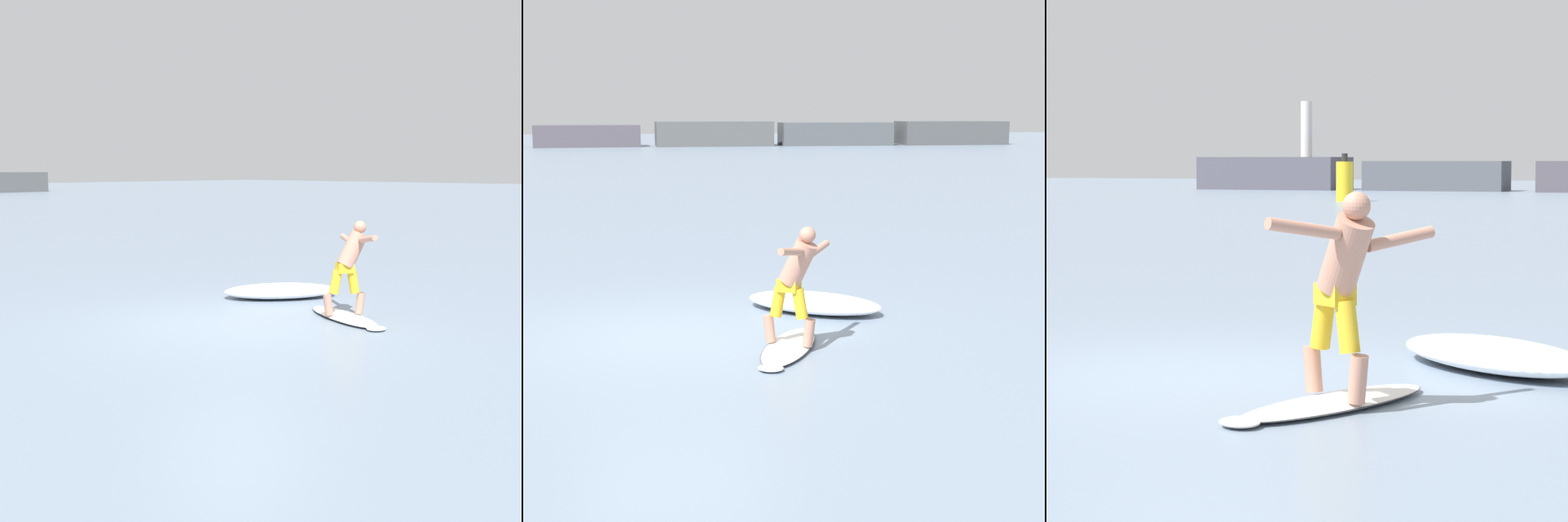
# 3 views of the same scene
# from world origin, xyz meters

# --- Properties ---
(ground_plane) EXTENTS (200.00, 200.00, 0.00)m
(ground_plane) POSITION_xyz_m (0.00, 0.00, 0.00)
(ground_plane) COLOR gray
(surfboard) EXTENTS (1.25, 2.04, 0.21)m
(surfboard) POSITION_xyz_m (1.46, -1.01, 0.04)
(surfboard) COLOR white
(surfboard) RESTS_ON ground
(surfer) EXTENTS (0.96, 1.29, 1.52)m
(surfer) POSITION_xyz_m (1.56, -1.03, 0.96)
(surfer) COLOR tan
(surfer) RESTS_ON surfboard
(channel_marker_buoy) EXTENTS (0.75, 0.75, 2.11)m
(channel_marker_buoy) POSITION_xyz_m (-13.53, 41.90, 0.90)
(channel_marker_buoy) COLOR yellow
(channel_marker_buoy) RESTS_ON ground
(wave_foam_at_tail) EXTENTS (2.34, 2.09, 0.26)m
(wave_foam_at_tail) POSITION_xyz_m (2.21, 1.08, 0.13)
(wave_foam_at_tail) COLOR white
(wave_foam_at_tail) RESTS_ON ground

